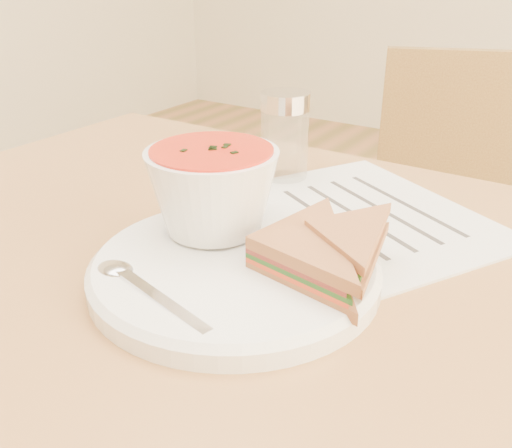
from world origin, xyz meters
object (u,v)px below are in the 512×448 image
Objects in this scene: chair_far at (465,289)px; condiment_shaker at (285,136)px; soup_bowl at (213,195)px; plate at (235,271)px.

condiment_shaker is at bearing 44.53° from chair_far.
chair_far is 6.70× the size of soup_bowl.
condiment_shaker reaches higher than chair_far.
chair_far is at bearing 82.58° from plate.
chair_far is 0.58m from condiment_shaker.
soup_bowl reaches higher than plate.
plate is at bearing -69.00° from condiment_shaker.
soup_bowl is at bearing 56.24° from chair_far.
condiment_shaker reaches higher than soup_bowl.
chair_far reaches higher than plate.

